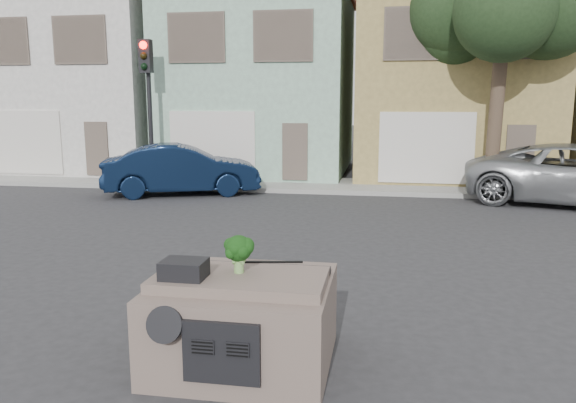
# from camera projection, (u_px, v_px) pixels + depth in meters

# --- Properties ---
(ground_plane) EXTENTS (120.00, 120.00, 0.00)m
(ground_plane) POSITION_uv_depth(u_px,v_px,m) (288.00, 282.00, 9.52)
(ground_plane) COLOR #303033
(ground_plane) RESTS_ON ground
(sidewalk) EXTENTS (40.00, 3.00, 0.15)m
(sidewalk) POSITION_uv_depth(u_px,v_px,m) (338.00, 186.00, 19.69)
(sidewalk) COLOR gray
(sidewalk) RESTS_ON ground
(townhouse_white) EXTENTS (7.20, 8.20, 7.55)m
(townhouse_white) POSITION_uv_depth(u_px,v_px,m) (98.00, 83.00, 24.74)
(townhouse_white) COLOR beige
(townhouse_white) RESTS_ON ground
(townhouse_mint) EXTENTS (7.20, 8.20, 7.55)m
(townhouse_mint) POSITION_uv_depth(u_px,v_px,m) (264.00, 82.00, 23.49)
(townhouse_mint) COLOR #92B9A1
(townhouse_mint) RESTS_ON ground
(townhouse_tan) EXTENTS (7.20, 8.20, 7.55)m
(townhouse_tan) POSITION_uv_depth(u_px,v_px,m) (449.00, 81.00, 22.24)
(townhouse_tan) COLOR #A08A4D
(townhouse_tan) RESTS_ON ground
(navy_sedan) EXTENTS (5.27, 3.34, 1.64)m
(navy_sedan) POSITION_uv_depth(u_px,v_px,m) (183.00, 194.00, 18.37)
(navy_sedan) COLOR #0D1B36
(navy_sedan) RESTS_ON ground
(traffic_signal) EXTENTS (0.40, 0.40, 5.10)m
(traffic_signal) POSITION_uv_depth(u_px,v_px,m) (149.00, 114.00, 19.36)
(traffic_signal) COLOR black
(traffic_signal) RESTS_ON ground
(tree_near) EXTENTS (4.40, 4.00, 8.50)m
(tree_near) POSITION_uv_depth(u_px,v_px,m) (499.00, 61.00, 17.44)
(tree_near) COLOR #20351A
(tree_near) RESTS_ON ground
(car_dashboard) EXTENTS (2.00, 1.80, 1.12)m
(car_dashboard) POSITION_uv_depth(u_px,v_px,m) (244.00, 317.00, 6.51)
(car_dashboard) COLOR #6D5C53
(car_dashboard) RESTS_ON ground
(instrument_hump) EXTENTS (0.48, 0.38, 0.20)m
(instrument_hump) POSITION_uv_depth(u_px,v_px,m) (184.00, 269.00, 6.15)
(instrument_hump) COLOR black
(instrument_hump) RESTS_ON car_dashboard
(wiper_arm) EXTENTS (0.69, 0.15, 0.02)m
(wiper_arm) POSITION_uv_depth(u_px,v_px,m) (274.00, 262.00, 6.73)
(wiper_arm) COLOR black
(wiper_arm) RESTS_ON car_dashboard
(broccoli) EXTENTS (0.37, 0.37, 0.44)m
(broccoli) POSITION_uv_depth(u_px,v_px,m) (239.00, 254.00, 6.32)
(broccoli) COLOR black
(broccoli) RESTS_ON car_dashboard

